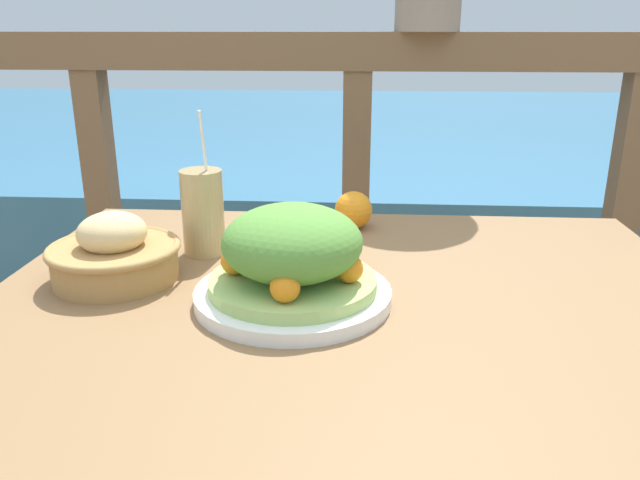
# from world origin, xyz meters

# --- Properties ---
(patio_table) EXTENTS (1.08, 0.85, 0.70)m
(patio_table) POSITION_xyz_m (0.00, 0.00, 0.61)
(patio_table) COLOR olive
(patio_table) RESTS_ON ground_plane
(railing_fence) EXTENTS (2.80, 0.08, 1.07)m
(railing_fence) POSITION_xyz_m (0.00, 0.74, 0.73)
(railing_fence) COLOR brown
(railing_fence) RESTS_ON ground_plane
(sea_backdrop) EXTENTS (12.00, 4.00, 0.50)m
(sea_backdrop) POSITION_xyz_m (0.00, 3.24, 0.25)
(sea_backdrop) COLOR teal
(sea_backdrop) RESTS_ON ground_plane
(salad_plate) EXTENTS (0.28, 0.28, 0.14)m
(salad_plate) POSITION_xyz_m (-0.08, -0.03, 0.77)
(salad_plate) COLOR white
(salad_plate) RESTS_ON patio_table
(drink_glass) EXTENTS (0.07, 0.07, 0.25)m
(drink_glass) POSITION_xyz_m (-0.26, 0.16, 0.78)
(drink_glass) COLOR tan
(drink_glass) RESTS_ON patio_table
(bread_basket) EXTENTS (0.20, 0.20, 0.11)m
(bread_basket) POSITION_xyz_m (-0.36, 0.04, 0.75)
(bread_basket) COLOR #AD7F47
(bread_basket) RESTS_ON patio_table
(orange_near_basket) EXTENTS (0.07, 0.07, 0.07)m
(orange_near_basket) POSITION_xyz_m (0.00, 0.32, 0.74)
(orange_near_basket) COLOR orange
(orange_near_basket) RESTS_ON patio_table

